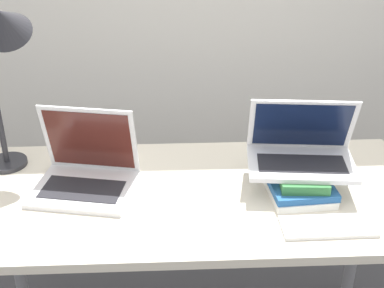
{
  "coord_description": "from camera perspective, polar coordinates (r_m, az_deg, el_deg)",
  "views": [
    {
      "loc": [
        -0.06,
        -1.13,
        1.74
      ],
      "look_at": [
        0.01,
        0.34,
        0.95
      ],
      "focal_mm": 50.0,
      "sensor_mm": 36.0,
      "label": 1
    }
  ],
  "objects": [
    {
      "name": "laptop_left",
      "position": [
        1.81,
        -11.26,
        -2.97
      ],
      "size": [
        0.36,
        0.32,
        0.27
      ],
      "color": "silver",
      "rests_on": "desk"
    },
    {
      "name": "laptop_on_books",
      "position": [
        1.79,
        11.57,
        -0.7
      ],
      "size": [
        0.37,
        0.26,
        0.22
      ],
      "color": "silver",
      "rests_on": "book_stack"
    },
    {
      "name": "book_stack",
      "position": [
        1.79,
        11.27,
        -3.87
      ],
      "size": [
        0.22,
        0.27,
        0.08
      ],
      "color": "white",
      "rests_on": "desk"
    },
    {
      "name": "desk_lamp",
      "position": [
        1.8,
        -19.55,
        10.18
      ],
      "size": [
        0.23,
        0.2,
        0.62
      ],
      "color": "#28282D",
      "rests_on": "desk"
    },
    {
      "name": "wireless_keyboard",
      "position": [
        1.66,
        14.31,
        -8.51
      ],
      "size": [
        0.28,
        0.11,
        0.01
      ],
      "color": "white",
      "rests_on": "desk"
    },
    {
      "name": "desk",
      "position": [
        1.82,
        -0.21,
        -7.46
      ],
      "size": [
        1.54,
        0.69,
        0.77
      ],
      "color": "beige",
      "rests_on": "ground_plane"
    }
  ]
}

